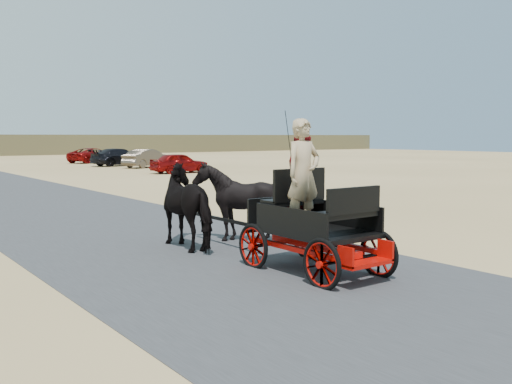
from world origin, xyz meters
TOP-DOWN VIEW (x-y plane):
  - ground at (0.00, 0.00)m, footprint 140.00×140.00m
  - road at (0.00, 0.00)m, footprint 6.00×140.00m
  - carriage at (0.79, -2.36)m, footprint 1.30×2.40m
  - horse_left at (0.24, 0.64)m, footprint 0.91×2.01m
  - horse_right at (1.34, 0.64)m, footprint 1.37×1.54m
  - driver_man at (0.59, -2.31)m, footprint 0.66×0.43m
  - passenger_woman at (1.09, -1.76)m, footprint 0.77×0.60m
  - car_a at (11.37, 21.25)m, footprint 3.60×1.47m
  - car_b at (12.54, 27.95)m, footprint 4.17×2.67m
  - car_c at (11.88, 31.28)m, footprint 4.67×2.35m
  - car_d at (12.08, 37.22)m, footprint 4.87×3.54m

SIDE VIEW (x-z plane):
  - ground at x=0.00m, z-range 0.00..0.00m
  - road at x=0.00m, z-range 0.00..0.01m
  - carriage at x=0.79m, z-range 0.00..0.72m
  - car_a at x=11.37m, z-range 0.00..1.22m
  - car_d at x=12.08m, z-range 0.00..1.23m
  - car_b at x=12.54m, z-range 0.00..1.30m
  - car_c at x=11.88m, z-range 0.00..1.30m
  - horse_left at x=0.24m, z-range 0.00..1.70m
  - horse_right at x=1.34m, z-range 0.00..1.70m
  - passenger_woman at x=1.09m, z-range 0.72..2.30m
  - driver_man at x=0.59m, z-range 0.72..2.52m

